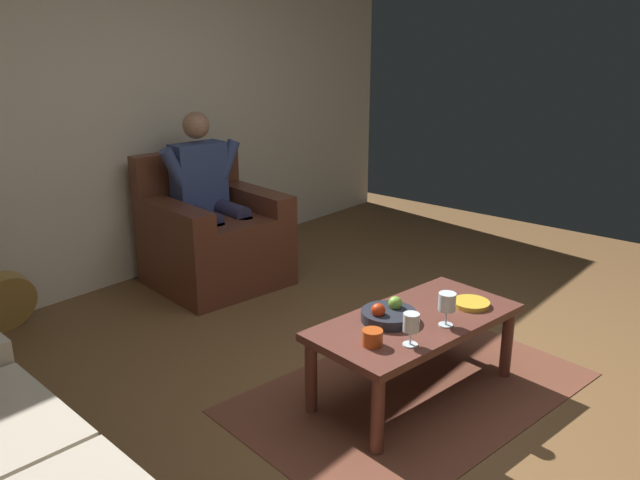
{
  "coord_description": "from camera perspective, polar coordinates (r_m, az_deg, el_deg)",
  "views": [
    {
      "loc": [
        2.6,
        1.31,
        1.76
      ],
      "look_at": [
        -0.24,
        -1.07,
        0.57
      ],
      "focal_mm": 36.22,
      "sensor_mm": 36.0,
      "label": 1
    }
  ],
  "objects": [
    {
      "name": "person_seated",
      "position": [
        4.68,
        -9.85,
        4.1
      ],
      "size": [
        0.65,
        0.58,
        1.23
      ],
      "rotation": [
        0.0,
        0.0,
        -0.14
      ],
      "color": "#394A7C",
      "rests_on": "ground"
    },
    {
      "name": "ground_plane",
      "position": [
        3.4,
        11.68,
        -13.73
      ],
      "size": [
        6.59,
        6.59,
        0.0
      ],
      "primitive_type": "plane",
      "color": "brown"
    },
    {
      "name": "candle_jar",
      "position": [
        2.94,
        4.65,
        -8.59
      ],
      "size": [
        0.1,
        0.1,
        0.07
      ],
      "primitive_type": "cylinder",
      "color": "#BB4717",
      "rests_on": "coffee_table"
    },
    {
      "name": "coffee_table",
      "position": [
        3.27,
        8.42,
        -7.78
      ],
      "size": [
        1.16,
        0.68,
        0.42
      ],
      "rotation": [
        0.0,
        0.0,
        -0.14
      ],
      "color": "brown",
      "rests_on": "ground"
    },
    {
      "name": "guitar",
      "position": [
        4.39,
        -26.31,
        -4.57
      ],
      "size": [
        0.39,
        0.32,
        0.96
      ],
      "color": "#AB843C",
      "rests_on": "ground"
    },
    {
      "name": "decorative_dish",
      "position": [
        3.43,
        13.2,
        -5.47
      ],
      "size": [
        0.19,
        0.19,
        0.02
      ],
      "primitive_type": "cylinder",
      "color": "gold",
      "rests_on": "coffee_table"
    },
    {
      "name": "armchair",
      "position": [
        4.74,
        -9.43,
        0.15
      ],
      "size": [
        0.95,
        0.93,
        0.94
      ],
      "rotation": [
        0.0,
        0.0,
        -0.14
      ],
      "color": "brown",
      "rests_on": "ground"
    },
    {
      "name": "fruit_bowl",
      "position": [
        3.19,
        6.06,
        -6.55
      ],
      "size": [
        0.27,
        0.27,
        0.11
      ],
      "color": "#21242C",
      "rests_on": "coffee_table"
    },
    {
      "name": "wall_back",
      "position": [
        4.81,
        -17.35,
        11.61
      ],
      "size": [
        5.89,
        0.06,
        2.6
      ],
      "primitive_type": "cube",
      "color": "beige",
      "rests_on": "ground"
    },
    {
      "name": "wine_glass_near",
      "position": [
        2.93,
        8.05,
        -7.41
      ],
      "size": [
        0.07,
        0.07,
        0.16
      ],
      "color": "silver",
      "rests_on": "coffee_table"
    },
    {
      "name": "rug",
      "position": [
        3.43,
        8.15,
        -13.11
      ],
      "size": [
        1.94,
        1.38,
        0.01
      ],
      "primitive_type": "cube",
      "rotation": [
        0.0,
        0.0,
        -0.14
      ],
      "color": "brown",
      "rests_on": "ground"
    },
    {
      "name": "wine_glass_far",
      "position": [
        3.14,
        11.15,
        -5.55
      ],
      "size": [
        0.08,
        0.08,
        0.17
      ],
      "color": "silver",
      "rests_on": "coffee_table"
    }
  ]
}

